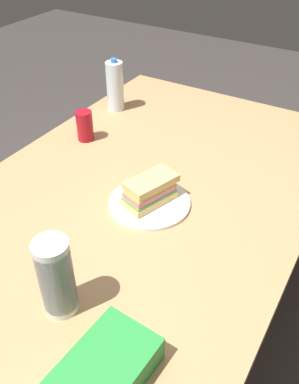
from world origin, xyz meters
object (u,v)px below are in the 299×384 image
(paper_plate, at_px, (150,203))
(sandwich, at_px, (150,191))
(soda_can_red, at_px, (85,126))
(plastic_cup_stack, at_px, (56,277))
(dining_table, at_px, (137,213))
(water_bottle_tall, at_px, (115,86))
(chip_bag, at_px, (105,370))

(paper_plate, bearing_deg, sandwich, 8.12)
(soda_can_red, distance_m, plastic_cup_stack, 0.82)
(dining_table, xyz_separation_m, soda_can_red, (0.20, 0.37, 0.14))
(water_bottle_tall, bearing_deg, sandwich, -136.30)
(dining_table, xyz_separation_m, sandwich, (-0.01, -0.06, 0.13))
(dining_table, relative_size, chip_bag, 7.74)
(chip_bag, height_order, water_bottle_tall, water_bottle_tall)
(dining_table, distance_m, sandwich, 0.15)
(soda_can_red, xyz_separation_m, plastic_cup_stack, (-0.68, -0.46, 0.05))
(soda_can_red, height_order, chip_bag, soda_can_red)
(dining_table, height_order, water_bottle_tall, water_bottle_tall)
(chip_bag, height_order, plastic_cup_stack, plastic_cup_stack)
(sandwich, bearing_deg, soda_can_red, 63.18)
(paper_plate, distance_m, chip_bag, 0.60)
(paper_plate, bearing_deg, chip_bag, -157.98)
(paper_plate, bearing_deg, plastic_cup_stack, -177.36)
(chip_bag, bearing_deg, plastic_cup_stack, 68.44)
(sandwich, relative_size, soda_can_red, 1.66)
(soda_can_red, height_order, plastic_cup_stack, plastic_cup_stack)
(dining_table, bearing_deg, plastic_cup_stack, -170.02)
(soda_can_red, bearing_deg, dining_table, -118.81)
(paper_plate, xyz_separation_m, soda_can_red, (0.22, 0.44, 0.05))
(sandwich, distance_m, plastic_cup_stack, 0.47)
(paper_plate, distance_m, water_bottle_tall, 0.71)
(dining_table, distance_m, soda_can_red, 0.45)
(soda_can_red, bearing_deg, sandwich, -116.82)
(paper_plate, xyz_separation_m, water_bottle_tall, (0.51, 0.49, 0.10))
(soda_can_red, bearing_deg, plastic_cup_stack, -146.18)
(soda_can_red, xyz_separation_m, water_bottle_tall, (0.29, 0.05, 0.05))
(water_bottle_tall, bearing_deg, dining_table, -139.36)
(chip_bag, distance_m, water_bottle_tall, 1.28)
(paper_plate, distance_m, plastic_cup_stack, 0.47)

